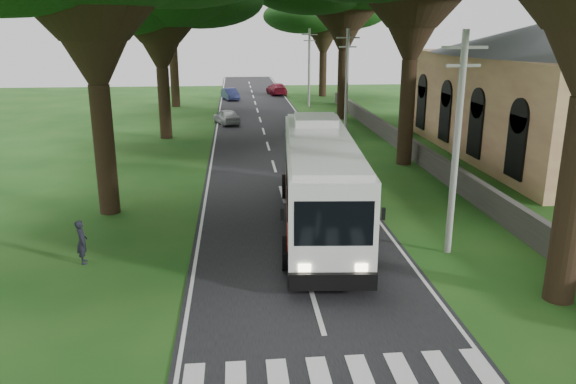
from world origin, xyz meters
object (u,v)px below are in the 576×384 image
Objects in this scene: pole_near at (457,142)px; distant_car_a at (227,116)px; coach_bus at (319,179)px; church at (553,79)px; distant_car_c at (277,89)px; distant_car_b at (230,94)px; pedestrian at (82,242)px; pole_far at (309,67)px; pole_mid at (347,86)px.

pole_near is 31.21m from distant_car_a.
pole_near is 5.84m from coach_bus.
church is 4.90× the size of distant_car_c.
distant_car_a is 0.97× the size of distant_car_b.
pole_near is (-12.36, -15.55, -0.73)m from church.
church is at bearing -74.88° from pedestrian.
pole_far is 13.71m from distant_car_a.
church reaches higher than pedestrian.
distant_car_a is (-8.50, 9.82, -3.49)m from pole_mid.
distant_car_c is at bearing 25.10° from distant_car_b.
church is 3.00× the size of pole_near.
distant_car_b is at bearing -108.90° from distant_car_a.
church is 6.22× the size of distant_car_a.
distant_car_b is (-3.89, 43.83, -1.38)m from coach_bus.
coach_bus reaches higher than pedestrian.
pedestrian is (-4.74, -29.58, 0.11)m from distant_car_a.
church reaches higher than coach_bus.
pole_far reaches higher than distant_car_b.
pole_mid is 1.00× the size of pole_far.
distant_car_c is at bearing 92.57° from coach_bus.
pole_far is 12.55m from distant_car_c.
church is at bearing -71.08° from distant_car_b.
distant_car_a is at bearing 67.51° from distant_car_c.
pole_mid is at bearing 90.00° from pole_near.
pole_mid is 0.61× the size of coach_bus.
pole_near is 0.61× the size of coach_bus.
pole_mid reaches higher than distant_car_b.
church is at bearing 127.52° from distant_car_a.
pole_mid is 2.07× the size of distant_car_a.
pedestrian is at bearing -110.33° from distant_car_b.
distant_car_a is at bearing 145.62° from church.
pole_near is 1.00× the size of pole_mid.
pole_mid is at bearing -90.00° from pole_far.
pedestrian is at bearing 178.95° from pole_near.
church is 3.00× the size of pole_mid.
pole_far is 2.07× the size of distant_car_a.
pole_near is 20.00m from pole_mid.
distant_car_b is at bearing 139.37° from pole_far.
distant_car_b is (0.24, 17.26, 0.00)m from distant_car_a.
pole_mid is (0.00, 20.00, 0.00)m from pole_near.
pole_mid reaches higher than coach_bus.
pole_near is 5.02× the size of pedestrian.
coach_bus reaches higher than distant_car_a.
church is at bearing 41.07° from coach_bus.
distant_car_c is at bearing 92.76° from pole_near.
pole_far reaches higher than distant_car_c.
pole_near is 40.00m from pole_far.
church reaches higher than distant_car_a.
distant_car_a and distant_car_b have the same top height.
pole_far is at bearing -54.89° from distant_car_b.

